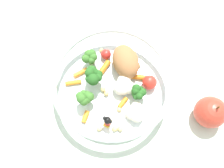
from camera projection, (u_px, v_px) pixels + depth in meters
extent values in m
plane|color=silver|center=(104.00, 92.00, 0.54)|extent=(2.40, 2.40, 0.00)
cylinder|color=white|center=(112.00, 88.00, 0.54)|extent=(0.24, 0.24, 0.01)
torus|color=white|center=(112.00, 80.00, 0.49)|extent=(0.25, 0.25, 0.01)
ellipsoid|color=#9E663D|center=(126.00, 62.00, 0.52)|extent=(0.10, 0.10, 0.05)
cylinder|color=#8EB766|center=(86.00, 100.00, 0.51)|extent=(0.01, 0.01, 0.02)
sphere|color=#386B28|center=(87.00, 95.00, 0.49)|extent=(0.02, 0.02, 0.02)
sphere|color=#386B28|center=(83.00, 94.00, 0.49)|extent=(0.02, 0.02, 0.02)
sphere|color=#386B28|center=(80.00, 96.00, 0.49)|extent=(0.02, 0.02, 0.02)
sphere|color=#386B28|center=(81.00, 99.00, 0.48)|extent=(0.02, 0.02, 0.02)
sphere|color=#386B28|center=(84.00, 101.00, 0.48)|extent=(0.02, 0.02, 0.02)
sphere|color=#386B28|center=(87.00, 100.00, 0.49)|extent=(0.02, 0.02, 0.02)
sphere|color=#386B28|center=(89.00, 97.00, 0.49)|extent=(0.02, 0.02, 0.02)
cylinder|color=#7FAD5B|center=(137.00, 95.00, 0.51)|extent=(0.01, 0.01, 0.02)
sphere|color=#23561E|center=(139.00, 90.00, 0.50)|extent=(0.02, 0.02, 0.02)
sphere|color=#23561E|center=(137.00, 88.00, 0.50)|extent=(0.02, 0.02, 0.02)
sphere|color=#23561E|center=(136.00, 91.00, 0.49)|extent=(0.02, 0.02, 0.02)
sphere|color=#23561E|center=(135.00, 94.00, 0.50)|extent=(0.01, 0.01, 0.01)
sphere|color=#23561E|center=(136.00, 97.00, 0.50)|extent=(0.01, 0.01, 0.01)
sphere|color=#23561E|center=(139.00, 96.00, 0.49)|extent=(0.02, 0.02, 0.02)
sphere|color=#23561E|center=(140.00, 93.00, 0.49)|extent=(0.01, 0.01, 0.01)
sphere|color=#23561E|center=(142.00, 92.00, 0.50)|extent=(0.02, 0.02, 0.02)
cylinder|color=#7FAD5B|center=(91.00, 61.00, 0.54)|extent=(0.02, 0.02, 0.02)
sphere|color=#386B28|center=(92.00, 54.00, 0.53)|extent=(0.02, 0.02, 0.02)
sphere|color=#386B28|center=(89.00, 54.00, 0.53)|extent=(0.02, 0.02, 0.02)
sphere|color=#386B28|center=(86.00, 59.00, 0.52)|extent=(0.02, 0.02, 0.02)
sphere|color=#386B28|center=(92.00, 60.00, 0.52)|extent=(0.02, 0.02, 0.02)
sphere|color=#386B28|center=(93.00, 57.00, 0.52)|extent=(0.02, 0.02, 0.02)
cylinder|color=#7FAD5B|center=(94.00, 79.00, 0.53)|extent=(0.02, 0.02, 0.02)
sphere|color=#23561E|center=(95.00, 72.00, 0.51)|extent=(0.02, 0.02, 0.02)
sphere|color=#23561E|center=(91.00, 71.00, 0.51)|extent=(0.02, 0.02, 0.02)
sphere|color=#23561E|center=(90.00, 73.00, 0.50)|extent=(0.02, 0.02, 0.02)
sphere|color=#23561E|center=(89.00, 79.00, 0.50)|extent=(0.02, 0.02, 0.02)
sphere|color=#23561E|center=(94.00, 79.00, 0.49)|extent=(0.03, 0.03, 0.03)
sphere|color=#23561E|center=(98.00, 78.00, 0.50)|extent=(0.02, 0.02, 0.02)
sphere|color=#23561E|center=(99.00, 74.00, 0.51)|extent=(0.02, 0.02, 0.02)
sphere|color=white|center=(124.00, 81.00, 0.52)|extent=(0.03, 0.03, 0.03)
sphere|color=white|center=(121.00, 85.00, 0.51)|extent=(0.02, 0.02, 0.02)
sphere|color=white|center=(121.00, 87.00, 0.51)|extent=(0.03, 0.03, 0.03)
sphere|color=white|center=(123.00, 89.00, 0.51)|extent=(0.03, 0.03, 0.03)
sphere|color=white|center=(128.00, 87.00, 0.51)|extent=(0.03, 0.03, 0.03)
sphere|color=silver|center=(136.00, 107.00, 0.50)|extent=(0.02, 0.02, 0.02)
sphere|color=silver|center=(133.00, 112.00, 0.50)|extent=(0.02, 0.02, 0.02)
sphere|color=silver|center=(132.00, 112.00, 0.50)|extent=(0.03, 0.03, 0.03)
sphere|color=silver|center=(132.00, 114.00, 0.50)|extent=(0.03, 0.03, 0.03)
sphere|color=silver|center=(137.00, 116.00, 0.49)|extent=(0.03, 0.03, 0.03)
sphere|color=silver|center=(138.00, 112.00, 0.50)|extent=(0.03, 0.03, 0.03)
cube|color=yellow|center=(108.00, 123.00, 0.50)|extent=(0.02, 0.01, 0.00)
cylinder|color=red|center=(108.00, 122.00, 0.49)|extent=(0.02, 0.02, 0.02)
sphere|color=black|center=(108.00, 120.00, 0.48)|extent=(0.01, 0.01, 0.01)
sphere|color=black|center=(110.00, 122.00, 0.47)|extent=(0.01, 0.01, 0.01)
sphere|color=black|center=(105.00, 118.00, 0.47)|extent=(0.01, 0.01, 0.01)
cylinder|color=orange|center=(85.00, 117.00, 0.50)|extent=(0.03, 0.01, 0.01)
cylinder|color=orange|center=(123.00, 103.00, 0.51)|extent=(0.03, 0.01, 0.01)
cylinder|color=orange|center=(105.00, 67.00, 0.54)|extent=(0.04, 0.02, 0.01)
cylinder|color=orange|center=(81.00, 73.00, 0.54)|extent=(0.03, 0.03, 0.01)
cylinder|color=orange|center=(73.00, 83.00, 0.53)|extent=(0.03, 0.03, 0.01)
cylinder|color=orange|center=(138.00, 77.00, 0.53)|extent=(0.02, 0.04, 0.01)
sphere|color=red|center=(149.00, 82.00, 0.52)|extent=(0.03, 0.03, 0.03)
sphere|color=red|center=(106.00, 54.00, 0.55)|extent=(0.02, 0.02, 0.02)
sphere|color=tan|center=(104.00, 90.00, 0.52)|extent=(0.01, 0.01, 0.01)
sphere|color=#D1B775|center=(115.00, 129.00, 0.49)|extent=(0.01, 0.01, 0.01)
sphere|color=#D1B775|center=(139.00, 65.00, 0.55)|extent=(0.01, 0.01, 0.01)
sphere|color=#D1B775|center=(99.00, 129.00, 0.49)|extent=(0.01, 0.01, 0.01)
sphere|color=tan|center=(106.00, 94.00, 0.52)|extent=(0.01, 0.01, 0.01)
sphere|color=tan|center=(101.00, 50.00, 0.56)|extent=(0.01, 0.01, 0.01)
sphere|color=#D1B775|center=(119.00, 110.00, 0.51)|extent=(0.01, 0.01, 0.01)
sphere|color=#D1B775|center=(120.00, 129.00, 0.49)|extent=(0.01, 0.01, 0.01)
sphere|color=#BC3828|center=(210.00, 112.00, 0.49)|extent=(0.07, 0.07, 0.07)
cylinder|color=brown|center=(218.00, 107.00, 0.45)|extent=(0.00, 0.00, 0.01)
cube|color=white|center=(32.00, 30.00, 0.59)|extent=(0.12, 0.13, 0.01)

